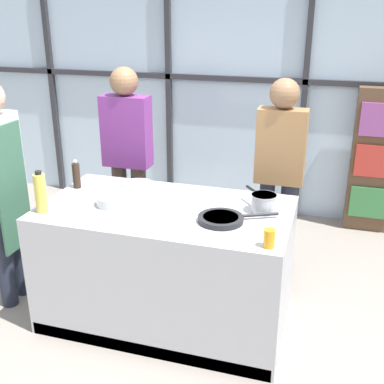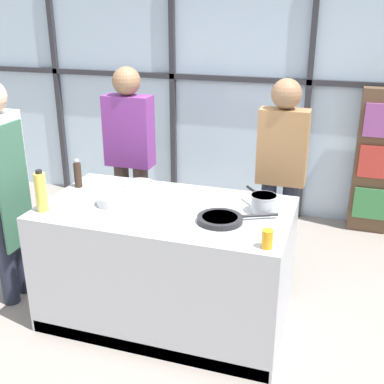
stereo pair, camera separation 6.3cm
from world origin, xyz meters
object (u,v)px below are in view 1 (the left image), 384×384
Objects in this scene: saucepan at (263,202)px; white_plate at (137,184)px; mixing_bowl at (114,200)px; spectator_far_left at (127,151)px; chef at (0,180)px; oil_bottle at (41,193)px; frying_pan at (222,219)px; spectator_center_left at (280,166)px; pepper_grinder at (76,175)px; juice_glass_near at (269,238)px.

white_plate is at bearing 166.93° from saucepan.
saucepan reaches higher than mixing_bowl.
spectator_far_left reaches higher than saucepan.
chef reaches higher than saucepan.
saucepan is 1.56m from oil_bottle.
frying_pan is 0.35m from saucepan.
spectator_far_left is at bearing 137.87° from frying_pan.
chef is 1.00× the size of spectator_far_left.
chef reaches higher than white_plate.
oil_bottle is (-0.10, -1.24, 0.04)m from spectator_far_left.
chef is 5.91× the size of oil_bottle.
spectator_center_left is at bearing 117.68° from chef.
spectator_center_left is 1.95m from oil_bottle.
spectator_center_left is 3.37× the size of frying_pan.
spectator_far_left reaches higher than pepper_grinder.
saucepan is 1.50m from pepper_grinder.
frying_pan is 2.22× the size of pepper_grinder.
spectator_far_left is 0.64m from white_plate.
juice_glass_near is (1.18, -0.77, 0.05)m from white_plate.
frying_pan is (1.74, 0.01, -0.10)m from chef.
spectator_far_left reaches higher than white_plate.
frying_pan is 1.81× the size of saucepan.
pepper_grinder is (-0.43, 0.24, 0.07)m from mixing_bowl.
white_plate is 0.49m from pepper_grinder.
oil_bottle is 1.61m from juice_glass_near.
pepper_grinder is (-0.11, -0.74, 0.00)m from spectator_far_left.
white_plate is 2.15× the size of juice_glass_near.
chef is at bearing -176.07° from mixing_bowl.
spectator_far_left is 7.13× the size of white_plate.
white_plate is (-1.08, -0.54, -0.08)m from spectator_center_left.
chef is 2.11m from juice_glass_near.
oil_bottle is 1.30× the size of pepper_grinder.
spectator_center_left is 7.48× the size of pepper_grinder.
saucepan is 2.47× the size of juice_glass_near.
pepper_grinder reaches higher than white_plate.
juice_glass_near is at bearing 82.61° from chef.
oil_bottle is at bearing -121.10° from white_plate.
frying_pan is at bearing -31.01° from white_plate.
spectator_far_left is at bearing 108.12° from mixing_bowl.
spectator_far_left is 5.89× the size of oil_bottle.
frying_pan is 0.83m from mixing_bowl.
oil_bottle is at bearing 67.49° from chef.
spectator_center_left is 0.79m from saucepan.
spectator_center_left reaches higher than mixing_bowl.
mixing_bowl is at bearing 108.12° from spectator_far_left.
oil_bottle is at bearing 85.25° from spectator_far_left.
mixing_bowl is 0.51m from oil_bottle.
oil_bottle is at bearing 39.63° from spectator_center_left.
oil_bottle is 0.51m from pepper_grinder.
frying_pan is at bearing 76.21° from spectator_center_left.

